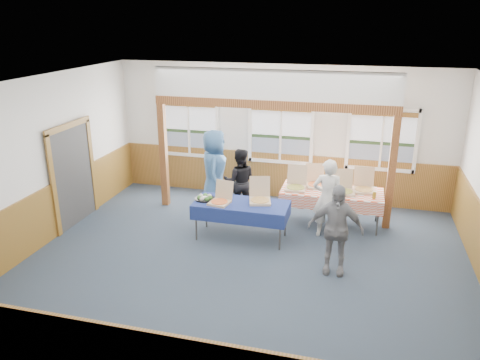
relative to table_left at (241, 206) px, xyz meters
name	(u,v)px	position (x,y,z in m)	size (l,w,h in m)	color
floor	(245,264)	(0.33, -1.02, -0.70)	(8.00, 8.00, 0.00)	#262F3E
ceiling	(245,85)	(0.33, -1.02, 2.50)	(8.00, 8.00, 0.00)	white
wall_back	(281,133)	(0.33, 2.48, 0.90)	(8.00, 8.00, 0.00)	silver
wall_front	(160,293)	(0.33, -4.52, 0.90)	(8.00, 8.00, 0.00)	silver
wall_left	(40,163)	(-3.67, -1.02, 0.90)	(8.00, 8.00, 0.00)	silver
wainscot_back	(280,175)	(0.33, 2.46, -0.15)	(7.98, 0.05, 1.10)	brown
wainscot_left	(49,214)	(-3.65, -1.02, -0.15)	(0.05, 6.98, 1.10)	brown
cased_opening	(73,176)	(-3.63, -0.12, 0.35)	(0.06, 1.30, 2.10)	#343434
window_left	(189,125)	(-1.97, 2.44, 0.98)	(1.56, 0.10, 1.46)	white
window_mid	(281,130)	(0.33, 2.44, 0.98)	(1.56, 0.10, 1.46)	white
window_right	(382,136)	(2.63, 2.44, 0.98)	(1.56, 0.10, 1.46)	white
post_left	(164,156)	(-2.17, 1.28, 0.50)	(0.15, 0.15, 2.40)	#592D13
post_right	(391,173)	(2.83, 1.28, 0.50)	(0.15, 0.15, 2.40)	#592D13
cross_beam	(272,104)	(0.33, 1.28, 1.79)	(5.15, 0.18, 0.18)	#592D13
table_left	(241,206)	(0.00, 0.00, 0.00)	(1.89, 0.90, 0.76)	#343434
table_right	(332,193)	(1.67, 1.16, 0.01)	(2.12, 0.98, 0.76)	#343434
pizza_box_a	(220,200)	(-0.39, -0.11, 0.12)	(0.44, 0.51, 0.41)	tan
pizza_box_b	(260,198)	(0.34, 0.16, 0.12)	(0.52, 0.59, 0.45)	tan
pizza_box_c	(296,186)	(0.92, 1.06, 0.13)	(0.44, 0.53, 0.46)	tan
pizza_box_d	(316,183)	(1.31, 1.35, 0.12)	(0.51, 0.58, 0.44)	tan
pizza_box_e	(344,190)	(1.91, 1.08, 0.12)	(0.49, 0.56, 0.45)	tan
pizza_box_f	(364,188)	(2.32, 1.30, 0.12)	(0.46, 0.55, 0.46)	tan
veggie_tray	(205,198)	(-0.75, 0.00, 0.09)	(0.41, 0.41, 0.09)	black
drink_glass	(374,195)	(2.52, 0.91, 0.13)	(0.07, 0.07, 0.15)	olive
woman_white	(327,198)	(1.62, 0.54, 0.11)	(0.59, 0.39, 1.62)	silver
woman_black	(240,181)	(-0.36, 1.25, 0.05)	(0.72, 0.56, 1.49)	black
man_blue	(214,171)	(-0.96, 1.28, 0.24)	(0.92, 0.60, 1.88)	#39618F
person_grey	(335,229)	(1.87, -0.85, 0.10)	(0.94, 0.39, 1.61)	gray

